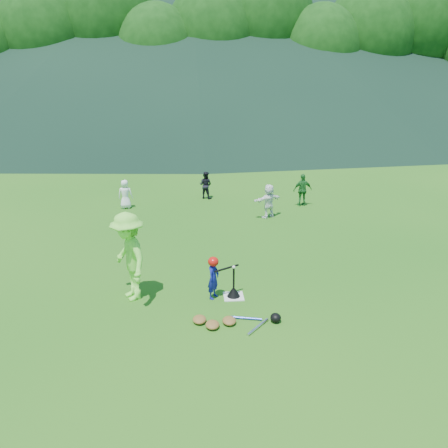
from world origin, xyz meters
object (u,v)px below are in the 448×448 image
home_plate (234,296)px  fielder_c (303,190)px  fielder_a (125,194)px  batting_tee (234,292)px  fielder_d (269,201)px  batter_child (213,278)px  equipment_pile (229,321)px  adult_coach (129,257)px  fielder_b (206,185)px

home_plate → fielder_c: bearing=64.2°
fielder_a → batting_tee: size_ratio=1.61×
fielder_d → batting_tee: size_ratio=1.76×
batter_child → fielder_d: fielder_d is taller
fielder_d → equipment_pile: bearing=46.5°
fielder_c → fielder_d: bearing=36.0°
adult_coach → fielder_a: (-1.00, 7.14, -0.46)m
home_plate → fielder_b: fielder_b is taller
fielder_b → equipment_pile: 9.58m
fielder_a → fielder_c: bearing=-179.1°
home_plate → adult_coach: adult_coach is taller
adult_coach → equipment_pile: bearing=32.4°
fielder_b → fielder_c: (3.65, -1.39, 0.07)m
batter_child → equipment_pile: bearing=-137.3°
fielder_a → fielder_c: 6.72m
adult_coach → fielder_b: bearing=140.0°
home_plate → batting_tee: bearing=0.0°
home_plate → fielder_d: size_ratio=0.38×
adult_coach → fielder_c: bearing=114.4°
batter_child → batting_tee: bearing=-60.8°
adult_coach → home_plate: bearing=59.9°
adult_coach → fielder_c: adult_coach is taller
home_plate → fielder_b: (-0.23, 8.44, 0.54)m
equipment_pile → fielder_c: bearing=66.1°
fielder_a → fielder_b: fielder_b is taller
adult_coach → fielder_a: size_ratio=1.84×
batter_child → fielder_a: (-2.85, 7.29, 0.06)m
batter_child → batting_tee: size_ratio=1.42×
fielder_c → batting_tee: fielder_c is taller
home_plate → adult_coach: bearing=175.9°
batter_child → fielder_b: size_ratio=0.87×
fielder_a → home_plate: bearing=117.3°
adult_coach → fielder_d: 6.95m
home_plate → batting_tee: batting_tee is taller
fielder_b → fielder_c: 3.90m
fielder_a → fielder_d: (5.16, -1.58, 0.05)m
home_plate → adult_coach: (-2.30, 0.17, 0.99)m
home_plate → fielder_a: bearing=114.3°
fielder_b → equipment_pile: size_ratio=0.62×
batting_tee → equipment_pile: size_ratio=0.38×
fielder_b → fielder_d: fielder_d is taller
batter_child → fielder_c: fielder_c is taller
fielder_d → batting_tee: 6.04m
fielder_b → equipment_pile: bearing=117.0°
home_plate → batter_child: (-0.46, 0.01, 0.47)m
adult_coach → fielder_d: (4.16, 5.56, -0.41)m
fielder_c → batting_tee: size_ratio=1.82×
fielder_a → equipment_pile: fielder_a is taller
adult_coach → batting_tee: 2.47m
home_plate → batting_tee: (0.00, 0.00, 0.12)m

